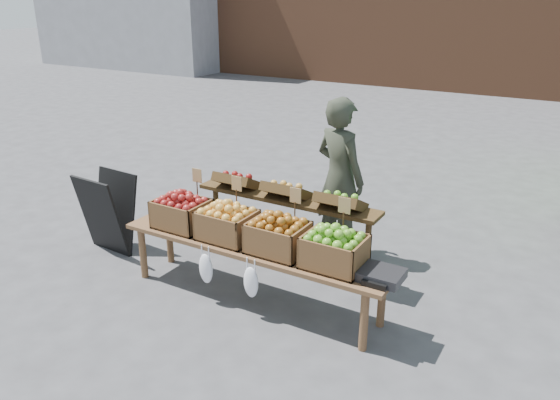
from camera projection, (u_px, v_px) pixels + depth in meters
The scene contains 10 objects.
ground at pixel (253, 328), 4.76m from camera, with size 80.00×80.00×0.00m, color #464649.
vendor at pixel (340, 178), 5.85m from camera, with size 0.64×0.42×1.75m, color #2D3225.
chalkboard_sign at pixel (108, 213), 6.05m from camera, with size 0.60×0.33×0.91m, color black, non-canonical shape.
back_table at pixel (286, 222), 5.62m from camera, with size 2.10×0.44×1.04m, color #3E2B13, non-canonical shape.
display_bench at pixel (253, 273), 5.10m from camera, with size 2.70×0.56×0.57m, color brown, non-canonical shape.
crate_golden_apples at pixel (182, 214), 5.34m from camera, with size 0.50×0.40×0.28m, color maroon, non-canonical shape.
crate_russet_pears at pixel (227, 225), 5.08m from camera, with size 0.50×0.40×0.28m, color #D6D041, non-canonical shape.
crate_red_apples at pixel (278, 238), 4.82m from camera, with size 0.50×0.40×0.28m, color #99691A, non-canonical shape.
crate_green_apples at pixel (334, 252), 4.56m from camera, with size 0.50×0.40×0.28m, color #509F2A, non-canonical shape.
weighing_scale at pixel (382, 275), 4.39m from camera, with size 0.34×0.30×0.08m, color black.
Camera 1 is at (2.27, -3.36, 2.74)m, focal length 35.00 mm.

